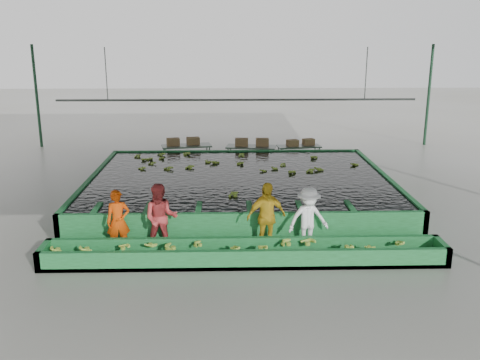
{
  "coord_description": "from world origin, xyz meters",
  "views": [
    {
      "loc": [
        -0.43,
        -15.86,
        5.51
      ],
      "look_at": [
        0.0,
        0.5,
        1.0
      ],
      "focal_mm": 40.0,
      "sensor_mm": 36.0,
      "label": 1
    }
  ],
  "objects_px": {
    "worker_a": "(118,221)",
    "flotation_tank": "(239,188)",
    "worker_b": "(161,218)",
    "worker_c": "(266,217)",
    "box_stack_mid": "(252,146)",
    "worker_d": "(308,219)",
    "packing_table_right": "(299,155)",
    "sorting_trough": "(244,253)",
    "packing_table_left": "(187,156)",
    "box_stack_right": "(300,145)",
    "box_stack_left": "(183,145)",
    "packing_table_mid": "(251,157)"
  },
  "relations": [
    {
      "from": "packing_table_left",
      "to": "worker_d",
      "type": "bearing_deg",
      "value": -67.44
    },
    {
      "from": "sorting_trough",
      "to": "worker_c",
      "type": "xyz_separation_m",
      "value": [
        0.59,
        0.8,
        0.67
      ]
    },
    {
      "from": "box_stack_left",
      "to": "packing_table_right",
      "type": "bearing_deg",
      "value": 1.83
    },
    {
      "from": "sorting_trough",
      "to": "box_stack_right",
      "type": "height_order",
      "value": "box_stack_right"
    },
    {
      "from": "worker_c",
      "to": "box_stack_mid",
      "type": "bearing_deg",
      "value": 69.27
    },
    {
      "from": "packing_table_mid",
      "to": "box_stack_right",
      "type": "bearing_deg",
      "value": 13.98
    },
    {
      "from": "sorting_trough",
      "to": "packing_table_right",
      "type": "bearing_deg",
      "value": 75.19
    },
    {
      "from": "worker_b",
      "to": "packing_table_right",
      "type": "height_order",
      "value": "worker_b"
    },
    {
      "from": "worker_c",
      "to": "worker_d",
      "type": "bearing_deg",
      "value": -20.34
    },
    {
      "from": "packing_table_mid",
      "to": "box_stack_mid",
      "type": "bearing_deg",
      "value": 61.08
    },
    {
      "from": "box_stack_left",
      "to": "worker_c",
      "type": "bearing_deg",
      "value": -72.85
    },
    {
      "from": "box_stack_left",
      "to": "box_stack_mid",
      "type": "relative_size",
      "value": 0.98
    },
    {
      "from": "packing_table_left",
      "to": "packing_table_right",
      "type": "bearing_deg",
      "value": 2.66
    },
    {
      "from": "flotation_tank",
      "to": "packing_table_left",
      "type": "bearing_deg",
      "value": 113.51
    },
    {
      "from": "worker_c",
      "to": "packing_table_left",
      "type": "bearing_deg",
      "value": 86.11
    },
    {
      "from": "packing_table_mid",
      "to": "box_stack_right",
      "type": "xyz_separation_m",
      "value": [
        2.16,
        0.54,
        0.37
      ]
    },
    {
      "from": "worker_b",
      "to": "box_stack_left",
      "type": "xyz_separation_m",
      "value": [
        -0.13,
        9.22,
        0.03
      ]
    },
    {
      "from": "worker_c",
      "to": "packing_table_left",
      "type": "xyz_separation_m",
      "value": [
        -2.7,
        9.16,
        -0.45
      ]
    },
    {
      "from": "packing_table_left",
      "to": "packing_table_mid",
      "type": "distance_m",
      "value": 2.73
    },
    {
      "from": "worker_d",
      "to": "flotation_tank",
      "type": "bearing_deg",
      "value": 97.16
    },
    {
      "from": "flotation_tank",
      "to": "box_stack_right",
      "type": "distance_m",
      "value": 5.86
    },
    {
      "from": "worker_c",
      "to": "packing_table_mid",
      "type": "xyz_separation_m",
      "value": [
        0.02,
        8.91,
        -0.45
      ]
    },
    {
      "from": "box_stack_mid",
      "to": "flotation_tank",
      "type": "bearing_deg",
      "value": -97.92
    },
    {
      "from": "worker_a",
      "to": "packing_table_left",
      "type": "height_order",
      "value": "worker_a"
    },
    {
      "from": "worker_d",
      "to": "box_stack_right",
      "type": "distance_m",
      "value": 9.51
    },
    {
      "from": "flotation_tank",
      "to": "box_stack_mid",
      "type": "distance_m",
      "value": 4.76
    },
    {
      "from": "worker_a",
      "to": "worker_c",
      "type": "distance_m",
      "value": 3.82
    },
    {
      "from": "packing_table_right",
      "to": "box_stack_left",
      "type": "height_order",
      "value": "box_stack_left"
    },
    {
      "from": "packing_table_left",
      "to": "box_stack_left",
      "type": "distance_m",
      "value": 0.49
    },
    {
      "from": "worker_d",
      "to": "packing_table_right",
      "type": "bearing_deg",
      "value": 69.6
    },
    {
      "from": "packing_table_left",
      "to": "packing_table_mid",
      "type": "xyz_separation_m",
      "value": [
        2.72,
        -0.24,
        -0.0
      ]
    },
    {
      "from": "packing_table_right",
      "to": "packing_table_mid",
      "type": "bearing_deg",
      "value": -167.4
    },
    {
      "from": "worker_b",
      "to": "worker_c",
      "type": "distance_m",
      "value": 2.72
    },
    {
      "from": "sorting_trough",
      "to": "worker_b",
      "type": "xyz_separation_m",
      "value": [
        -2.13,
        0.8,
        0.66
      ]
    },
    {
      "from": "worker_a",
      "to": "packing_table_right",
      "type": "distance_m",
      "value": 11.1
    },
    {
      "from": "packing_table_left",
      "to": "packing_table_mid",
      "type": "relative_size",
      "value": 1.01
    },
    {
      "from": "packing_table_right",
      "to": "worker_b",
      "type": "bearing_deg",
      "value": -117.2
    },
    {
      "from": "worker_d",
      "to": "packing_table_mid",
      "type": "distance_m",
      "value": 8.99
    },
    {
      "from": "worker_b",
      "to": "box_stack_mid",
      "type": "bearing_deg",
      "value": 70.57
    },
    {
      "from": "flotation_tank",
      "to": "worker_c",
      "type": "bearing_deg",
      "value": -82.17
    },
    {
      "from": "worker_a",
      "to": "packing_table_mid",
      "type": "height_order",
      "value": "worker_a"
    },
    {
      "from": "worker_a",
      "to": "flotation_tank",
      "type": "bearing_deg",
      "value": 37.72
    },
    {
      "from": "worker_d",
      "to": "box_stack_mid",
      "type": "bearing_deg",
      "value": 82.28
    },
    {
      "from": "sorting_trough",
      "to": "packing_table_mid",
      "type": "height_order",
      "value": "packing_table_mid"
    },
    {
      "from": "worker_a",
      "to": "box_stack_mid",
      "type": "distance_m",
      "value": 9.8
    },
    {
      "from": "packing_table_left",
      "to": "box_stack_right",
      "type": "relative_size",
      "value": 1.68
    },
    {
      "from": "worker_b",
      "to": "worker_d",
      "type": "bearing_deg",
      "value": -2.24
    },
    {
      "from": "packing_table_right",
      "to": "box_stack_left",
      "type": "bearing_deg",
      "value": -178.17
    },
    {
      "from": "sorting_trough",
      "to": "worker_c",
      "type": "distance_m",
      "value": 1.2
    },
    {
      "from": "sorting_trough",
      "to": "worker_b",
      "type": "height_order",
      "value": "worker_b"
    }
  ]
}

